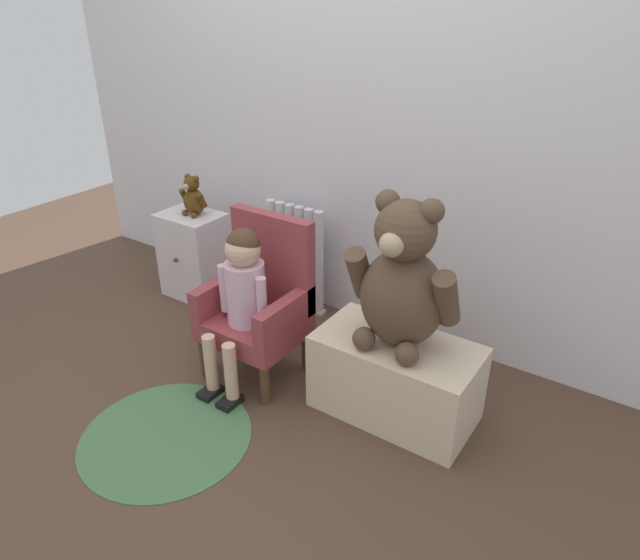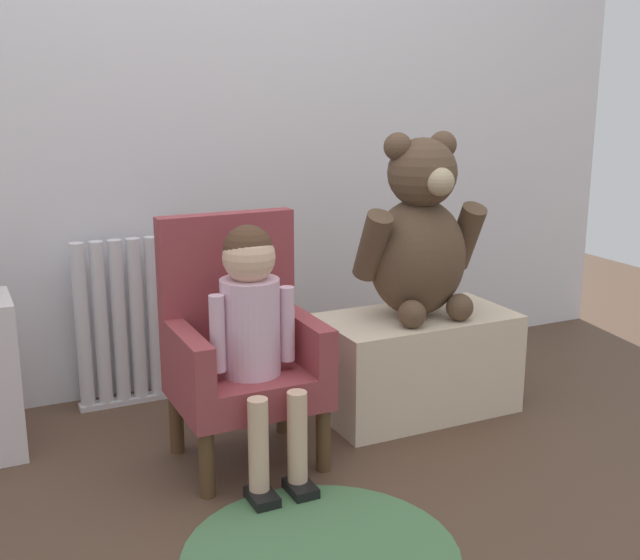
{
  "view_description": "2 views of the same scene",
  "coord_description": "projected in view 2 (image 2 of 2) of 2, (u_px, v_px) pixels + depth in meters",
  "views": [
    {
      "loc": [
        1.4,
        -1.18,
        1.6
      ],
      "look_at": [
        0.27,
        0.49,
        0.55
      ],
      "focal_mm": 32.0,
      "sensor_mm": 36.0,
      "label": 1
    },
    {
      "loc": [
        -0.82,
        -1.65,
        1.12
      ],
      "look_at": [
        0.2,
        0.5,
        0.52
      ],
      "focal_mm": 45.0,
      "sensor_mm": 36.0,
      "label": 2
    }
  ],
  "objects": [
    {
      "name": "back_wall",
      "position": [
        184.0,
        55.0,
        2.79
      ],
      "size": [
        3.8,
        0.05,
        2.4
      ],
      "primitive_type": "cube",
      "color": "silver",
      "rests_on": "ground_plane"
    },
    {
      "name": "ground_plane",
      "position": [
        332.0,
        528.0,
        2.06
      ],
      "size": [
        6.0,
        6.0,
        0.0
      ],
      "primitive_type": "plane",
      "color": "#4A3427"
    },
    {
      "name": "low_bench",
      "position": [
        416.0,
        363.0,
        2.75
      ],
      "size": [
        0.66,
        0.35,
        0.34
      ],
      "primitive_type": "cube",
      "color": "beige",
      "rests_on": "ground_plane"
    },
    {
      "name": "child_armchair",
      "position": [
        240.0,
        347.0,
        2.38
      ],
      "size": [
        0.42,
        0.37,
        0.73
      ],
      "color": "brown",
      "rests_on": "ground_plane"
    },
    {
      "name": "large_teddy_bear",
      "position": [
        419.0,
        237.0,
        2.64
      ],
      "size": [
        0.45,
        0.31,
        0.61
      ],
      "color": "brown",
      "rests_on": "low_bench"
    },
    {
      "name": "floor_rug",
      "position": [
        321.0,
        554.0,
        1.94
      ],
      "size": [
        0.68,
        0.68,
        0.01
      ],
      "primitive_type": "cylinder",
      "color": "#446E45",
      "rests_on": "ground_plane"
    },
    {
      "name": "child_figure",
      "position": [
        253.0,
        316.0,
        2.25
      ],
      "size": [
        0.25,
        0.35,
        0.73
      ],
      "color": "#D5ABC1",
      "rests_on": "ground_plane"
    },
    {
      "name": "radiator",
      "position": [
        128.0,
        323.0,
        2.79
      ],
      "size": [
        0.37,
        0.05,
        0.59
      ],
      "color": "silver",
      "rests_on": "ground_plane"
    }
  ]
}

